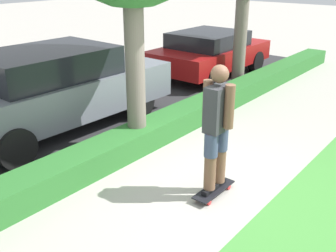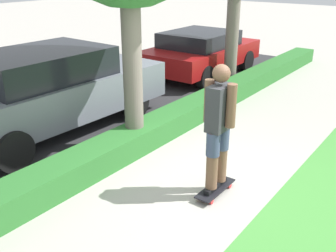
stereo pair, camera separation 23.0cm
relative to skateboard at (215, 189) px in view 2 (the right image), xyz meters
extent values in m
plane|color=#ADA89E|center=(0.08, 0.28, -0.08)|extent=(60.00, 60.00, 0.00)
cube|color=#2D2D30|center=(0.08, 4.48, -0.07)|extent=(18.42, 5.00, 0.01)
cube|color=#2D702D|center=(0.08, 1.88, 0.13)|extent=(18.42, 0.60, 0.41)
cube|color=black|center=(0.00, 0.00, 0.01)|extent=(0.77, 0.24, 0.02)
cylinder|color=red|center=(0.26, -0.09, -0.04)|extent=(0.07, 0.04, 0.07)
cylinder|color=red|center=(0.26, 0.09, -0.04)|extent=(0.07, 0.04, 0.07)
cylinder|color=red|center=(-0.26, -0.09, -0.04)|extent=(0.07, 0.04, 0.07)
cylinder|color=red|center=(-0.26, 0.09, -0.04)|extent=(0.07, 0.04, 0.07)
cube|color=black|center=(-0.13, 0.00, 0.05)|extent=(0.26, 0.09, 0.07)
cylinder|color=brown|center=(-0.13, 0.00, 0.51)|extent=(0.16, 0.16, 0.84)
cylinder|color=#3D4766|center=(-0.13, 0.00, 0.76)|extent=(0.19, 0.19, 0.34)
cube|color=black|center=(0.13, 0.00, 0.05)|extent=(0.26, 0.09, 0.07)
cylinder|color=brown|center=(0.13, 0.00, 0.51)|extent=(0.16, 0.16, 0.84)
cylinder|color=#3D4766|center=(0.13, 0.00, 0.76)|extent=(0.19, 0.19, 0.34)
cube|color=#333338|center=(0.00, 0.00, 1.24)|extent=(0.40, 0.22, 0.62)
cylinder|color=brown|center=(0.00, -0.17, 1.30)|extent=(0.13, 0.13, 0.58)
cylinder|color=brown|center=(0.00, 0.17, 1.30)|extent=(0.13, 0.13, 0.58)
sphere|color=brown|center=(0.00, 0.00, 1.70)|extent=(0.24, 0.24, 0.24)
cylinder|color=#70665B|center=(0.49, 1.95, 1.44)|extent=(0.33, 0.33, 3.02)
cylinder|color=#70665B|center=(4.88, 2.42, 1.45)|extent=(0.33, 0.33, 3.05)
cube|color=slate|center=(0.16, 3.82, 0.63)|extent=(4.77, 2.08, 0.73)
cube|color=black|center=(0.02, 3.82, 1.26)|extent=(2.50, 1.78, 0.53)
cylinder|color=black|center=(1.62, 2.93, 0.26)|extent=(0.68, 0.23, 0.68)
cylinder|color=black|center=(1.62, 4.71, 0.26)|extent=(0.68, 0.23, 0.68)
cylinder|color=black|center=(-1.30, 2.93, 0.26)|extent=(0.68, 0.23, 0.68)
cube|color=maroon|center=(5.56, 3.75, 0.51)|extent=(3.93, 1.95, 0.55)
cube|color=black|center=(5.44, 3.75, 1.00)|extent=(2.04, 1.71, 0.42)
cylinder|color=black|center=(6.77, 2.86, 0.24)|extent=(0.62, 0.23, 0.62)
cylinder|color=black|center=(6.77, 4.64, 0.24)|extent=(0.62, 0.23, 0.62)
cylinder|color=black|center=(4.34, 2.86, 0.24)|extent=(0.62, 0.23, 0.62)
cylinder|color=black|center=(4.34, 4.64, 0.24)|extent=(0.62, 0.23, 0.62)
camera|label=1|loc=(-4.17, -2.54, 2.97)|focal=42.00mm
camera|label=2|loc=(-4.31, -2.35, 2.97)|focal=42.00mm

